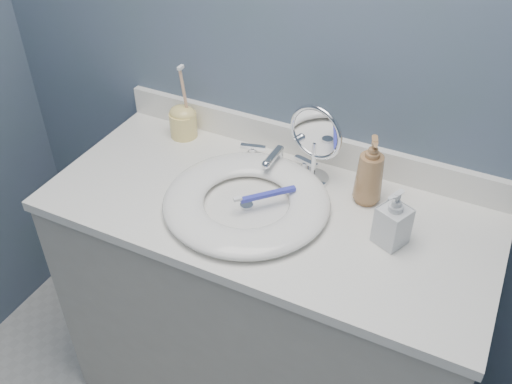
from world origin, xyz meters
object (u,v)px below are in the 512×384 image
Objects in this scene: makeup_mirror at (315,141)px; soap_bottle_clear at (394,218)px; soap_bottle_amber at (370,170)px; toothbrush_holder at (183,120)px.

makeup_mirror is 0.31m from soap_bottle_clear.
toothbrush_holder is at bearing 154.93° from soap_bottle_amber.
soap_bottle_amber is at bearing 4.43° from makeup_mirror.
soap_bottle_clear is (0.10, -0.13, -0.02)m from soap_bottle_amber.
makeup_mirror reaches higher than soap_bottle_clear.
soap_bottle_amber is 1.28× the size of soap_bottle_clear.
soap_bottle_clear is at bearing -18.15° from makeup_mirror.
soap_bottle_amber is at bearing -5.48° from toothbrush_holder.
soap_bottle_amber reaches higher than soap_bottle_clear.
soap_bottle_amber is (0.17, -0.02, -0.03)m from makeup_mirror.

